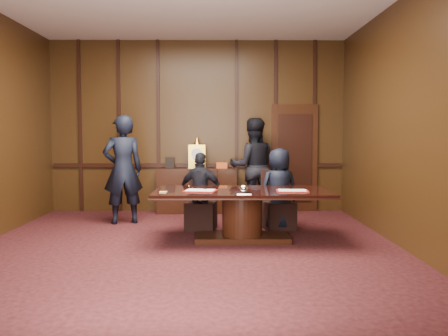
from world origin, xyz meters
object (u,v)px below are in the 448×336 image
signatory_left (201,191)px  witness_right (253,167)px  conference_table (242,207)px  witness_left (123,170)px  sideboard (197,189)px  signatory_right (279,189)px

signatory_left → witness_right: 1.77m
conference_table → witness_left: 2.52m
sideboard → conference_table: (0.79, -2.54, 0.02)m
witness_right → witness_left: bearing=15.8°
signatory_right → witness_left: bearing=-29.5°
conference_table → signatory_right: 1.04m
signatory_left → signatory_right: bearing=-168.9°
witness_left → signatory_right: bearing=147.2°
signatory_right → conference_table: bearing=33.6°
signatory_left → signatory_right: size_ratio=0.95×
sideboard → witness_right: 1.24m
signatory_right → witness_right: bearing=-94.3°
signatory_right → witness_left: 2.78m
signatory_left → signatory_right: (1.30, 0.00, 0.04)m
conference_table → signatory_left: 1.04m
signatory_left → witness_left: witness_left is taller
signatory_left → witness_left: bearing=-11.5°
signatory_right → witness_right: size_ratio=0.71×
signatory_left → witness_left: (-1.41, 0.59, 0.32)m
conference_table → witness_left: bearing=146.0°
conference_table → witness_right: witness_right is taller
signatory_left → witness_right: size_ratio=0.68×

